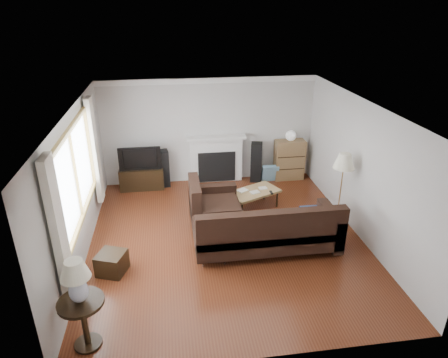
{
  "coord_description": "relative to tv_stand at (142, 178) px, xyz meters",
  "views": [
    {
      "loc": [
        -0.95,
        -6.27,
        4.11
      ],
      "look_at": [
        0.0,
        0.3,
        1.1
      ],
      "focal_mm": 32.0,
      "sensor_mm": 36.0,
      "label": 1
    }
  ],
  "objects": [
    {
      "name": "room",
      "position": [
        1.64,
        -2.49,
        1.0
      ],
      "size": [
        5.1,
        5.6,
        2.54
      ],
      "color": "#552412",
      "rests_on": "ground"
    },
    {
      "name": "window",
      "position": [
        -0.81,
        -2.69,
        1.3
      ],
      "size": [
        0.12,
        2.74,
        1.54
      ],
      "primitive_type": "cube",
      "color": "olive",
      "rests_on": "room"
    },
    {
      "name": "curtain_near",
      "position": [
        -0.76,
        -4.21,
        1.15
      ],
      "size": [
        0.1,
        0.35,
        2.1
      ],
      "primitive_type": "cube",
      "color": "silver",
      "rests_on": "room"
    },
    {
      "name": "curtain_far",
      "position": [
        -0.76,
        -1.17,
        1.15
      ],
      "size": [
        0.1,
        0.35,
        2.1
      ],
      "primitive_type": "cube",
      "color": "silver",
      "rests_on": "room"
    },
    {
      "name": "fireplace",
      "position": [
        1.79,
        0.15,
        0.32
      ],
      "size": [
        1.4,
        0.26,
        1.15
      ],
      "primitive_type": "cube",
      "color": "white",
      "rests_on": "room"
    },
    {
      "name": "tv_stand",
      "position": [
        0.0,
        0.0,
        0.0
      ],
      "size": [
        1.01,
        0.46,
        0.51
      ],
      "primitive_type": "cube",
      "color": "black",
      "rests_on": "ground"
    },
    {
      "name": "television",
      "position": [
        0.0,
        0.0,
        0.53
      ],
      "size": [
        0.96,
        0.13,
        0.55
      ],
      "primitive_type": "imported",
      "color": "black",
      "rests_on": "tv_stand"
    },
    {
      "name": "speaker_left",
      "position": [
        0.52,
        0.06,
        0.19
      ],
      "size": [
        0.28,
        0.32,
        0.89
      ],
      "primitive_type": "cube",
      "rotation": [
        0.0,
        0.0,
        0.13
      ],
      "color": "black",
      "rests_on": "ground"
    },
    {
      "name": "speaker_right",
      "position": [
        2.76,
        0.04,
        0.23
      ],
      "size": [
        0.33,
        0.37,
        0.96
      ],
      "primitive_type": "cube",
      "rotation": [
        0.0,
        0.0,
        -0.24
      ],
      "color": "black",
      "rests_on": "ground"
    },
    {
      "name": "bookshelf",
      "position": [
        3.58,
        0.04,
        0.24
      ],
      "size": [
        0.72,
        0.34,
        0.99
      ],
      "primitive_type": "cube",
      "color": "brown",
      "rests_on": "ground"
    },
    {
      "name": "globe_lamp",
      "position": [
        3.58,
        0.04,
        0.86
      ],
      "size": [
        0.25,
        0.25,
        0.25
      ],
      "primitive_type": "sphere",
      "color": "white",
      "rests_on": "bookshelf"
    },
    {
      "name": "sectional_sofa",
      "position": [
        2.29,
        -2.89,
        0.19
      ],
      "size": [
        2.76,
        2.02,
        0.89
      ],
      "primitive_type": "cube",
      "color": "black",
      "rests_on": "ground"
    },
    {
      "name": "coffee_table",
      "position": [
        2.4,
        -1.38,
        -0.05
      ],
      "size": [
        1.2,
        0.97,
        0.41
      ],
      "primitive_type": "cube",
      "rotation": [
        0.0,
        0.0,
        0.43
      ],
      "color": "#9B7A4A",
      "rests_on": "ground"
    },
    {
      "name": "footstool",
      "position": [
        -0.36,
        -3.2,
        -0.07
      ],
      "size": [
        0.55,
        0.55,
        0.36
      ],
      "primitive_type": "cube",
      "rotation": [
        0.0,
        0.0,
        -0.36
      ],
      "color": "black",
      "rests_on": "ground"
    },
    {
      "name": "floor_lamp",
      "position": [
        3.85,
        -2.35,
        0.51
      ],
      "size": [
        0.52,
        0.52,
        1.54
      ],
      "primitive_type": "cube",
      "rotation": [
        0.0,
        0.0,
        -0.4
      ],
      "color": "#C08842",
      "rests_on": "ground"
    },
    {
      "name": "side_table",
      "position": [
        -0.51,
        -4.71,
        0.11
      ],
      "size": [
        0.58,
        0.58,
        0.72
      ],
      "primitive_type": "cube",
      "color": "black",
      "rests_on": "ground"
    },
    {
      "name": "table_lamp",
      "position": [
        -0.51,
        -4.71,
        0.76
      ],
      "size": [
        0.36,
        0.36,
        0.58
      ],
      "primitive_type": "cube",
      "color": "silver",
      "rests_on": "side_table"
    }
  ]
}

